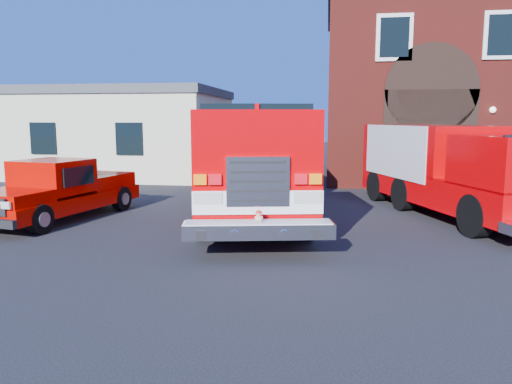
# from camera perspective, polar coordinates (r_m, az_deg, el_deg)

# --- Properties ---
(ground) EXTENTS (100.00, 100.00, 0.00)m
(ground) POSITION_cam_1_polar(r_m,az_deg,el_deg) (12.13, 0.81, -5.26)
(ground) COLOR black
(ground) RESTS_ON ground
(parking_stripe_mid) EXTENTS (0.12, 3.00, 0.01)m
(parking_stripe_mid) POSITION_cam_1_polar(r_m,az_deg,el_deg) (16.72, 25.42, -2.28)
(parking_stripe_mid) COLOR yellow
(parking_stripe_mid) RESTS_ON ground
(parking_stripe_far) EXTENTS (0.12, 3.00, 0.01)m
(parking_stripe_far) POSITION_cam_1_polar(r_m,az_deg,el_deg) (19.56, 22.85, -0.68)
(parking_stripe_far) COLOR yellow
(parking_stripe_far) RESTS_ON ground
(fire_station) EXTENTS (15.20, 10.20, 8.45)m
(fire_station) POSITION_cam_1_polar(r_m,az_deg,el_deg) (26.79, 24.81, 10.60)
(fire_station) COLOR maroon
(fire_station) RESTS_ON ground
(side_building) EXTENTS (10.20, 8.20, 4.35)m
(side_building) POSITION_cam_1_polar(r_m,az_deg,el_deg) (26.84, -15.00, 6.70)
(side_building) COLOR beige
(side_building) RESTS_ON ground
(fire_engine) EXTENTS (4.77, 10.78, 3.21)m
(fire_engine) POSITION_cam_1_polar(r_m,az_deg,el_deg) (15.14, -0.68, 3.84)
(fire_engine) COLOR black
(fire_engine) RESTS_ON ground
(pickup_truck) EXTENTS (2.91, 5.55, 1.73)m
(pickup_truck) POSITION_cam_1_polar(r_m,az_deg,el_deg) (15.31, -21.48, 0.12)
(pickup_truck) COLOR black
(pickup_truck) RESTS_ON ground
(secondary_truck) EXTENTS (5.02, 8.55, 2.65)m
(secondary_truck) POSITION_cam_1_polar(r_m,az_deg,el_deg) (15.94, 21.47, 2.70)
(secondary_truck) COLOR black
(secondary_truck) RESTS_ON ground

